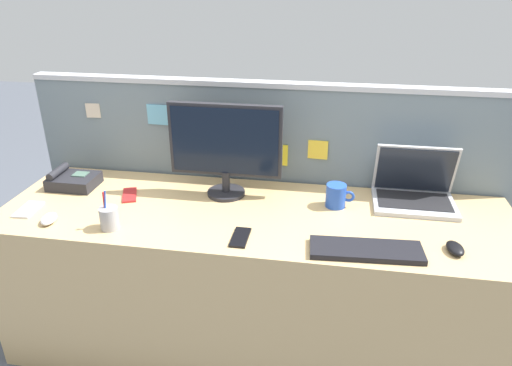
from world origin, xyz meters
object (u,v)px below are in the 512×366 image
Objects in this scene: cell_phone_red_case at (130,195)px; desk_phone at (73,180)px; laptop at (414,189)px; cell_phone_silver_slab at (28,210)px; computer_mouse_right_hand at (455,248)px; desktop_monitor at (225,145)px; cell_phone_black_slab at (240,237)px; pen_cup at (109,218)px; keyboard_main at (366,250)px; computer_mouse_left_hand at (49,219)px; coffee_mug at (336,196)px.

desk_phone is at bearing 148.91° from cell_phone_red_case.
laptop reaches higher than cell_phone_silver_slab.
laptop is 0.42m from computer_mouse_right_hand.
cell_phone_black_slab is at bearing -69.68° from desktop_monitor.
desk_phone is at bearing 159.57° from cell_phone_black_slab.
pen_cup is at bearing -44.51° from desk_phone.
laptop is 0.51m from keyboard_main.
computer_mouse_left_hand is at bearing 175.67° from keyboard_main.
coffee_mug reaches higher than desk_phone.
cell_phone_red_case is 0.95m from coffee_mug.
pen_cup is at bearing 175.78° from keyboard_main.
desk_phone is at bearing 71.23° from cell_phone_silver_slab.
pen_cup reaches higher than cell_phone_silver_slab.
desk_phone is 1.42m from keyboard_main.
cell_phone_red_case is (0.31, -0.05, -0.03)m from desk_phone.
computer_mouse_right_hand reaches higher than cell_phone_silver_slab.
keyboard_main is (-0.23, -0.46, -0.05)m from laptop.
desk_phone is at bearing 135.49° from pen_cup.
computer_mouse_left_hand is (0.08, -0.34, -0.02)m from desk_phone.
pen_cup reaches higher than computer_mouse_left_hand.
pen_cup is (0.27, -0.01, 0.03)m from computer_mouse_left_hand.
computer_mouse_right_hand is 1.00× the size of computer_mouse_left_hand.
desk_phone is 1.25m from coffee_mug.
cell_phone_black_slab is at bearing 174.32° from computer_mouse_right_hand.
computer_mouse_left_hand is at bearing -149.86° from cell_phone_red_case.
laptop reaches higher than computer_mouse_right_hand.
desktop_monitor reaches higher than keyboard_main.
computer_mouse_right_hand is at bearing -19.98° from desktop_monitor.
coffee_mug is at bearing 104.43° from keyboard_main.
keyboard_main is 1.02m from pen_cup.
laptop is 2.42× the size of cell_phone_silver_slab.
coffee_mug is (1.32, 0.26, 0.05)m from cell_phone_silver_slab.
desktop_monitor is 0.51m from cell_phone_red_case.
computer_mouse_left_hand is at bearing 173.17° from computer_mouse_right_hand.
cell_phone_silver_slab is (-0.82, -0.31, -0.24)m from desktop_monitor.
keyboard_main is 4.15× the size of computer_mouse_left_hand.
computer_mouse_right_hand is 0.68× the size of cell_phone_red_case.
keyboard_main is 0.38m from coffee_mug.
keyboard_main is 3.29× the size of coffee_mug.
coffee_mug is at bearing 3.03° from computer_mouse_left_hand.
cell_phone_silver_slab is 0.43m from cell_phone_red_case.
desk_phone is 0.49m from pen_cup.
cell_phone_silver_slab and cell_phone_red_case have the same top height.
computer_mouse_right_hand is 0.79× the size of coffee_mug.
desktop_monitor is at bearing 174.91° from coffee_mug.
computer_mouse_left_hand is 0.79× the size of coffee_mug.
keyboard_main is (0.62, -0.40, -0.23)m from desktop_monitor.
desktop_monitor is 0.90m from cell_phone_silver_slab.
computer_mouse_right_hand is 1.62m from computer_mouse_left_hand.
cell_phone_silver_slab is (-0.15, 0.08, -0.01)m from computer_mouse_left_hand.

